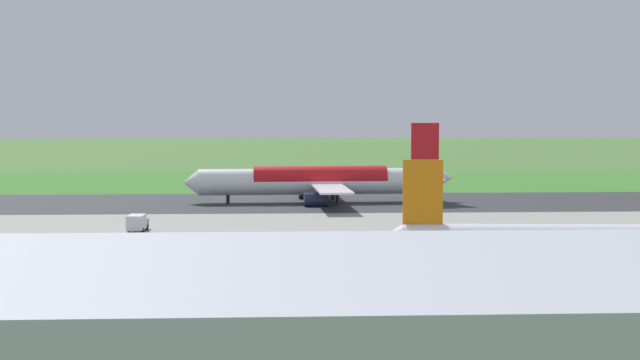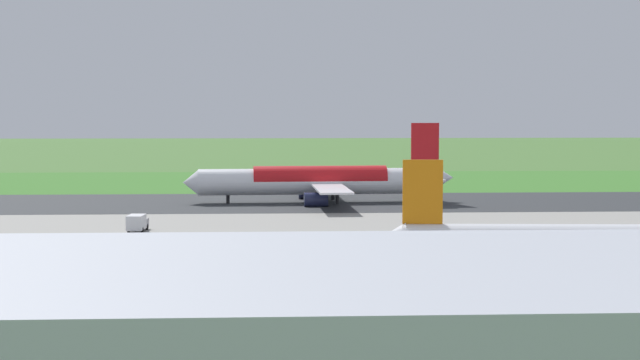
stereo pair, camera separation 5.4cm
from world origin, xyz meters
TOP-DOWN VIEW (x-y plane):
  - ground_plane at (0.00, 0.00)m, footprint 800.00×800.00m
  - runway_asphalt at (0.00, 0.00)m, footprint 600.00×37.83m
  - apron_concrete at (0.00, 70.79)m, footprint 440.00×110.00m
  - grass_verge_foreground at (0.00, -48.11)m, footprint 600.00×80.00m
  - airliner_main at (12.28, -0.02)m, footprint 54.10×44.22m
  - airliner_parked_mid at (-12.09, 78.00)m, footprint 43.94×35.97m
  - service_truck_baggage at (42.38, 41.44)m, footprint 2.66×5.95m
  - no_stopping_sign at (10.51, -48.31)m, footprint 0.60×0.10m
  - traffic_cone_orange at (15.67, -50.17)m, footprint 0.40×0.40m

SIDE VIEW (x-z plane):
  - ground_plane at x=0.00m, z-range 0.00..0.00m
  - grass_verge_foreground at x=0.00m, z-range 0.00..0.04m
  - apron_concrete at x=0.00m, z-range 0.00..0.05m
  - runway_asphalt at x=0.00m, z-range 0.00..0.06m
  - traffic_cone_orange at x=15.67m, z-range 0.00..0.55m
  - service_truck_baggage at x=42.38m, z-range 0.08..2.73m
  - no_stopping_sign at x=10.51m, z-range 0.23..2.63m
  - airliner_parked_mid at x=-12.09m, z-range -2.91..9.91m
  - airliner_main at x=12.28m, z-range -3.59..12.29m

